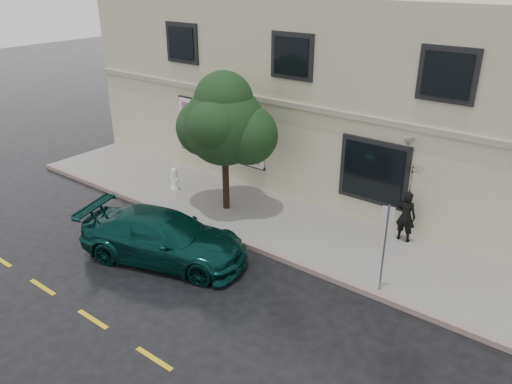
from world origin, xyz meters
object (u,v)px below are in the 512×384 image
Objects in this scene: fire_hydrant at (175,179)px; street_tree at (224,125)px; car at (164,237)px; pedestrian at (406,216)px.

street_tree is at bearing -10.62° from fire_hydrant.
pedestrian reaches higher than car.
fire_hydrant is (-8.38, -1.56, -0.40)m from pedestrian.
pedestrian is (5.19, 5.06, 0.24)m from car.
car is 4.27m from street_tree.
fire_hydrant is at bearing 25.09° from car.
car is 5.76× the size of fire_hydrant.
street_tree is (-5.79, -1.59, 2.17)m from pedestrian.
fire_hydrant is at bearing 179.27° from street_tree.
street_tree is 3.64m from fire_hydrant.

